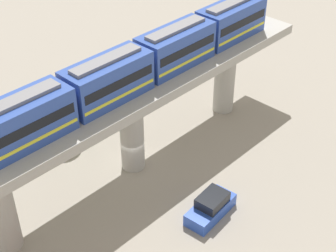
# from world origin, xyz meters

# --- Properties ---
(ground_plane) EXTENTS (120.00, 120.00, 0.00)m
(ground_plane) POSITION_xyz_m (0.00, 0.00, 0.00)
(ground_plane) COLOR gray
(viaduct) EXTENTS (5.20, 35.80, 7.38)m
(viaduct) POSITION_xyz_m (0.00, 0.00, 5.79)
(viaduct) COLOR #A8A59E
(viaduct) RESTS_ON ground
(train) EXTENTS (2.64, 27.45, 3.24)m
(train) POSITION_xyz_m (0.00, 1.48, 8.91)
(train) COLOR #2D4CA5
(train) RESTS_ON viaduct
(parked_car_blue) EXTENTS (2.18, 4.35, 1.76)m
(parked_car_blue) POSITION_xyz_m (8.14, 0.07, 0.74)
(parked_car_blue) COLOR #284CB7
(parked_car_blue) RESTS_ON ground
(tree_mid_lot) EXTENTS (2.85, 2.85, 4.27)m
(tree_mid_lot) POSITION_xyz_m (-6.79, -1.48, 2.83)
(tree_mid_lot) COLOR brown
(tree_mid_lot) RESTS_ON ground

